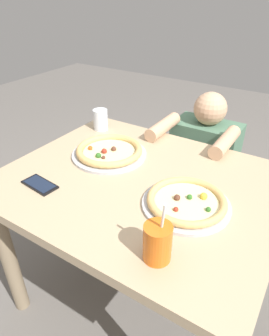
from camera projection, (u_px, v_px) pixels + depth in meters
ground_plane at (138, 294)px, 1.64m from camera, size 8.00×8.00×0.00m
dining_table at (139, 201)px, 1.31m from camera, size 1.12×0.91×0.75m
pizza_near at (187, 202)px, 1.09m from camera, size 0.32×0.32×0.04m
pizza_far at (109, 151)px, 1.41m from camera, size 0.35×0.35×0.04m
drink_cup_colored at (157, 242)px, 0.86m from camera, size 0.08×0.08×0.21m
water_cup_clear at (101, 119)px, 1.64m from camera, size 0.08×0.08×0.11m
cell_phone at (40, 185)px, 1.21m from camera, size 0.16×0.09×0.01m
diner_seated at (201, 174)px, 1.88m from camera, size 0.41×0.52×0.94m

